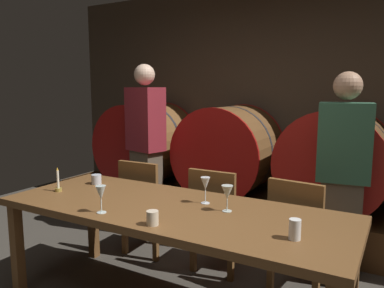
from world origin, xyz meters
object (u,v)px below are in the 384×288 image
Objects in this scene: chair_right at (299,231)px; wine_glass_center at (205,184)px; wine_glass_right at (227,193)px; guest_left at (146,148)px; guest_right at (342,178)px; candle_center at (58,185)px; chair_center at (217,215)px; wine_barrel_far_left at (147,144)px; cup_center at (152,218)px; wine_barrel_center_left at (229,151)px; dining_table at (171,217)px; cup_left at (96,179)px; wine_barrel_center_right at (335,160)px; cup_right at (295,229)px; chair_left at (145,202)px; wine_glass_left at (101,194)px.

wine_glass_center is at bearing 50.24° from chair_right.
chair_right is 5.25× the size of wine_glass_right.
guest_left reaches higher than guest_right.
candle_center is (-1.85, -1.10, -0.04)m from guest_right.
candle_center is 1.14m from wine_glass_center.
chair_center is 1.27m from candle_center.
chair_right is at bearing -26.14° from wine_barrel_far_left.
cup_center is (1.12, -1.46, -0.12)m from guest_left.
wine_barrel_center_left is 0.56× the size of guest_left.
chair_right is at bearing 46.59° from guest_right.
wine_barrel_center_left is 1.76m from dining_table.
candle_center is 0.32m from cup_left.
wine_glass_center is at bearing 39.76° from guest_right.
wine_barrel_center_right is 2.16m from cup_center.
wine_glass_center is at bearing 81.91° from cup_center.
wine_glass_right reaches higher than chair_center.
wine_barrel_center_left reaches higher than chair_right.
wine_barrel_center_left is at bearing -37.67° from guest_right.
wine_glass_center is 2.17× the size of cup_center.
wine_glass_center reaches higher than cup_right.
wine_glass_right is at bearing 149.58° from chair_left.
wine_barrel_center_right is 2.21m from cup_left.
guest_right is 1.06m from wine_glass_right.
cup_right is (0.75, 0.19, 0.01)m from cup_center.
wine_barrel_center_right is 5.70× the size of wine_glass_left.
wine_glass_left reaches higher than cup_right.
wine_barrel_far_left is 1.12× the size of chair_right.
chair_left is (0.74, -1.04, -0.35)m from wine_barrel_far_left.
wine_barrel_center_right is 0.42× the size of dining_table.
cup_center is (0.09, -1.02, 0.31)m from chair_center.
guest_left is at bearing 132.63° from dining_table.
wine_glass_center is at bearing 155.12° from cup_right.
chair_left is 1.15m from wine_glass_left.
wine_barrel_far_left is 1.82m from chair_center.
candle_center is at bearing -132.84° from wine_barrel_center_right.
chair_center is 1.03m from cup_left.
wine_glass_left reaches higher than chair_right.
wine_glass_left is at bearing -44.02° from cup_left.
candle_center reaches higher than chair_right.
wine_glass_left is 1.03× the size of wine_glass_right.
dining_table is at bearing 134.80° from chair_left.
chair_center is 0.79m from wine_glass_right.
chair_center is (0.72, 0.01, 0.00)m from chair_left.
dining_table is at bearing 6.60° from candle_center.
chair_right is 10.97× the size of cup_left.
chair_left is at bearing -0.04° from chair_center.
wine_barrel_center_right is 5.89× the size of wine_glass_right.
wine_barrel_center_left reaches higher than chair_left.
chair_right is 8.18× the size of cup_right.
dining_table is at bearing 147.13° from guest_left.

